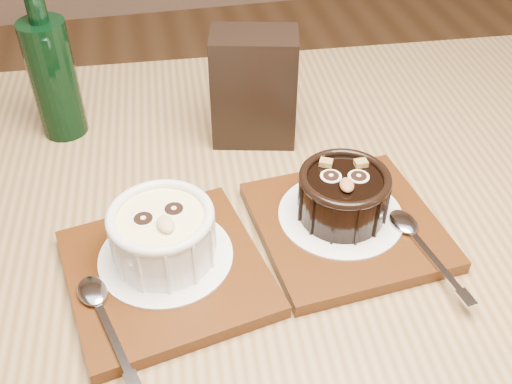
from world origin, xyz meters
TOP-DOWN VIEW (x-y plane):
  - table at (-0.05, 0.22)m, footprint 1.24×0.87m
  - tray_left at (-0.15, 0.19)m, footprint 0.21×0.21m
  - doily_left at (-0.15, 0.20)m, footprint 0.13×0.13m
  - ramekin_white at (-0.15, 0.20)m, footprint 0.10×0.10m
  - spoon_left at (-0.21, 0.14)m, footprint 0.06×0.14m
  - tray_right at (0.04, 0.21)m, footprint 0.20×0.20m
  - doily_right at (0.04, 0.22)m, footprint 0.13×0.13m
  - ramekin_dark at (0.04, 0.22)m, footprint 0.09×0.09m
  - spoon_right at (0.10, 0.16)m, footprint 0.05×0.14m
  - condiment_stand at (-0.02, 0.40)m, footprint 0.11×0.08m
  - green_bottle at (-0.25, 0.46)m, footprint 0.06×0.06m

SIDE VIEW (x-z plane):
  - table at x=-0.05m, z-range 0.28..1.03m
  - tray_left at x=-0.15m, z-range 0.75..0.76m
  - tray_right at x=0.04m, z-range 0.75..0.76m
  - doily_left at x=-0.15m, z-range 0.77..0.77m
  - doily_right at x=0.04m, z-range 0.77..0.77m
  - spoon_left at x=-0.21m, z-range 0.77..0.77m
  - spoon_right at x=0.10m, z-range 0.77..0.77m
  - ramekin_dark at x=0.04m, z-range 0.77..0.82m
  - ramekin_white at x=-0.15m, z-range 0.77..0.83m
  - condiment_stand at x=-0.02m, z-range 0.75..0.89m
  - green_bottle at x=-0.25m, z-range 0.73..0.93m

